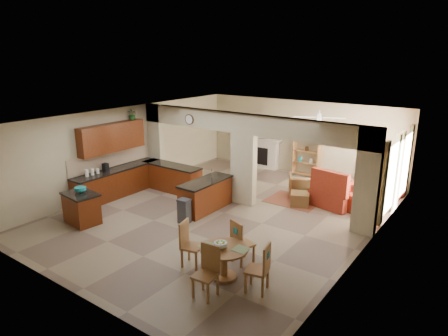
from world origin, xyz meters
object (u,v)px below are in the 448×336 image
Objects in this scene: sofa at (374,191)px; dining_table at (224,257)px; kitchen_island at (82,208)px; armchair at (301,186)px.

dining_table is at bearing 176.08° from sofa.
kitchen_island reaches higher than sofa.
kitchen_island is 1.05× the size of dining_table.
sofa is at bearing 78.48° from dining_table.
kitchen_island reaches higher than dining_table.
armchair is (-0.80, 5.40, -0.10)m from dining_table.
kitchen_island is 6.72m from armchair.
armchair is at bearing 60.65° from kitchen_island.
sofa is at bearing 52.85° from kitchen_island.
sofa is (6.06, 6.24, -0.04)m from kitchen_island.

